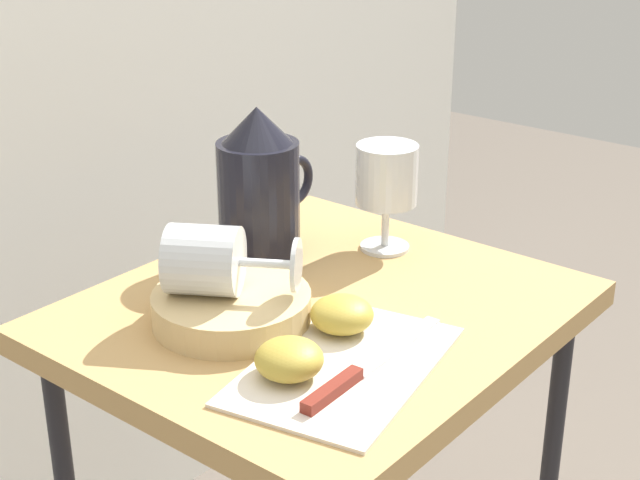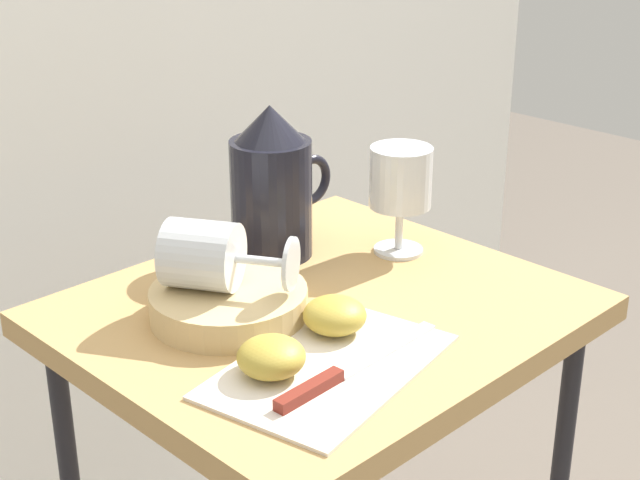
% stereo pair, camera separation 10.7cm
% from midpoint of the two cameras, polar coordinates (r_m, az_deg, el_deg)
% --- Properties ---
extents(table, '(0.54, 0.48, 0.68)m').
position_cam_midpoint_polar(table, '(1.13, 2.71, -7.04)').
color(table, tan).
rests_on(table, ground_plane).
extents(linen_napkin, '(0.28, 0.21, 0.00)m').
position_cam_midpoint_polar(linen_napkin, '(0.97, 3.68, -7.60)').
color(linen_napkin, silver).
rests_on(linen_napkin, table).
extents(basket_tray, '(0.18, 0.18, 0.03)m').
position_cam_midpoint_polar(basket_tray, '(1.06, -2.61, -3.86)').
color(basket_tray, tan).
rests_on(basket_tray, table).
extents(pitcher, '(0.16, 0.10, 0.20)m').
position_cam_midpoint_polar(pitcher, '(1.20, -0.34, 2.65)').
color(pitcher, black).
rests_on(pitcher, table).
extents(wine_glass_upright, '(0.08, 0.08, 0.14)m').
position_cam_midpoint_polar(wine_glass_upright, '(1.21, 7.36, 3.34)').
color(wine_glass_upright, silver).
rests_on(wine_glass_upright, table).
extents(wine_glass_tipped_near, '(0.13, 0.16, 0.08)m').
position_cam_midpoint_polar(wine_glass_tipped_near, '(1.04, -3.94, -0.98)').
color(wine_glass_tipped_near, silver).
rests_on(wine_glass_tipped_near, basket_tray).
extents(apple_half_left, '(0.07, 0.07, 0.04)m').
position_cam_midpoint_polar(apple_half_left, '(0.95, 0.31, -7.08)').
color(apple_half_left, '#B29938').
rests_on(apple_half_left, linen_napkin).
extents(apple_half_right, '(0.07, 0.07, 0.04)m').
position_cam_midpoint_polar(apple_half_right, '(1.03, 3.87, -4.57)').
color(apple_half_right, '#B29938').
rests_on(apple_half_right, linen_napkin).
extents(knife, '(0.23, 0.03, 0.01)m').
position_cam_midpoint_polar(knife, '(0.95, 4.27, -8.17)').
color(knife, silver).
rests_on(knife, linen_napkin).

